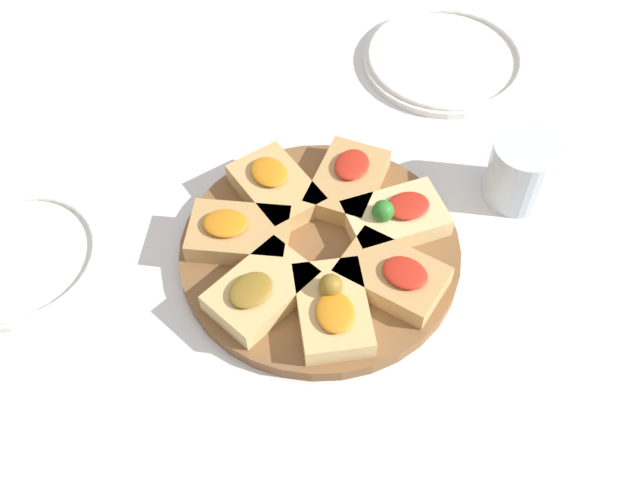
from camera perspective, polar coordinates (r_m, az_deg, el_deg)
ground_plane at (r=0.87m, az=0.00°, el=-1.17°), size 3.00×3.00×0.00m
serving_board at (r=0.87m, az=0.00°, el=-0.84°), size 0.32×0.32×0.02m
focaccia_slice_0 at (r=0.90m, az=-3.42°, el=4.03°), size 0.12×0.13×0.03m
focaccia_slice_1 at (r=0.86m, az=-6.28°, el=0.56°), size 0.11×0.13×0.03m
focaccia_slice_2 at (r=0.81m, az=-4.56°, el=-3.85°), size 0.13×0.10×0.03m
focaccia_slice_3 at (r=0.80m, az=0.98°, el=-5.21°), size 0.13×0.12×0.05m
focaccia_slice_4 at (r=0.82m, az=5.59°, el=-2.72°), size 0.09×0.12×0.03m
focaccia_slice_5 at (r=0.87m, az=5.77°, el=1.77°), size 0.13×0.13×0.05m
focaccia_slice_6 at (r=0.91m, az=2.13°, el=4.53°), size 0.12×0.08×0.03m
plate_left at (r=0.93m, az=-21.99°, el=-1.25°), size 0.19×0.19×0.02m
plate_right at (r=1.12m, az=9.45°, el=13.47°), size 0.23×0.23×0.02m
water_glass at (r=0.93m, az=15.08°, el=5.11°), size 0.08×0.08×0.08m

